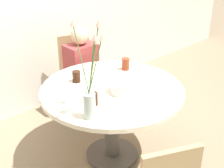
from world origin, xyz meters
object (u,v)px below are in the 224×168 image
Objects in this scene: chair_far_back at (77,69)px; person_woman at (82,75)px; side_plate at (162,97)px; drink_glass_1 at (126,64)px; birthday_cake at (125,87)px; drink_glass_0 at (76,77)px; drink_glass_2 at (94,99)px; flower_vase at (90,89)px.

chair_far_back is 0.85× the size of person_woman.
side_plate is 1.44× the size of drink_glass_1.
birthday_cake is (-0.31, -1.11, 0.28)m from chair_far_back.
birthday_cake is 2.32× the size of drink_glass_0.
drink_glass_1 is 0.70m from person_woman.
drink_glass_1 is at bearing -82.05° from person_woman.
drink_glass_1 is at bearing 72.77° from side_plate.
drink_glass_2 is (-0.34, 0.02, 0.00)m from birthday_cake.
drink_glass_0 is at bearing 63.01° from flower_vase.
flower_vase is 6.72× the size of drink_glass_2.
chair_far_back is 1.43m from side_plate.
drink_glass_0 is at bearing 112.28° from birthday_cake.
drink_glass_0 is 0.90× the size of drink_glass_1.
birthday_cake is 0.34m from drink_glass_2.
birthday_cake is 2.35× the size of drink_glass_2.
person_woman is at bearing -90.00° from chair_far_back.
drink_glass_0 is (0.28, 0.55, -0.19)m from flower_vase.
chair_far_back reaches higher than drink_glass_2.
drink_glass_1 is at bearing 24.86° from drink_glass_2.
drink_glass_2 is at bearing -101.42° from chair_far_back.
chair_far_back is 1.52m from flower_vase.
drink_glass_2 is 0.10× the size of person_woman.
drink_glass_0 is (-0.50, -0.66, 0.29)m from chair_far_back.
person_woman is at bearing 57.57° from drink_glass_2.
chair_far_back reaches higher than drink_glass_1.
birthday_cake reaches higher than drink_glass_1.
flower_vase is 0.69m from side_plate.
drink_glass_2 is (-0.15, -0.43, -0.00)m from drink_glass_0.
birthday_cake is 0.49m from drink_glass_0.
drink_glass_0 is at bearing 114.60° from side_plate.
chair_far_back is 7.80× the size of drink_glass_1.
drink_glass_1 is at bearing -68.10° from chair_far_back.
chair_far_back reaches higher than side_plate.
person_woman is (0.45, 0.51, -0.30)m from drink_glass_0.
birthday_cake is 1.04m from person_woman.
side_plate is (-0.16, -1.40, 0.24)m from chair_far_back.
drink_glass_2 is at bearing 43.28° from flower_vase.
birthday_cake reaches higher than side_plate.
birthday_cake is 2.09× the size of drink_glass_1.
side_plate is at bearing -65.40° from drink_glass_0.
birthday_cake is at bearing -135.94° from drink_glass_1.
drink_glass_1 is (0.35, 0.34, 0.01)m from birthday_cake.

